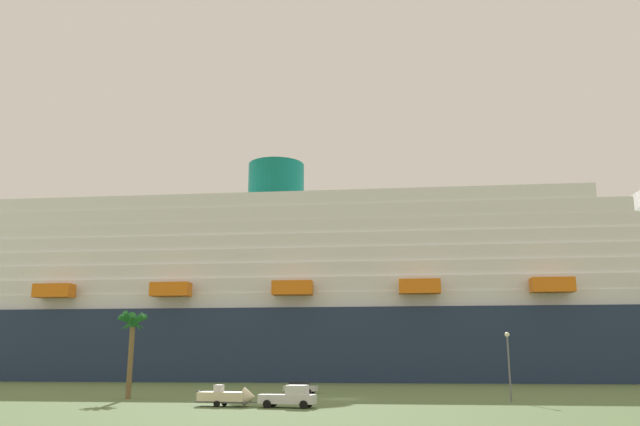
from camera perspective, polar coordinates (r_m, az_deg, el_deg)
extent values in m
plane|color=#567042|center=(108.99, 2.94, -15.45)|extent=(600.00, 600.00, 0.00)
cube|color=#1E2D4C|center=(144.00, 8.80, -11.78)|extent=(215.95, 42.23, 14.58)
cube|color=white|center=(144.41, 8.68, -8.27)|extent=(190.07, 38.65, 3.12)
cube|color=white|center=(144.58, 6.92, -7.08)|extent=(179.26, 38.01, 3.12)
cube|color=white|center=(144.93, 5.17, -5.90)|extent=(173.65, 36.89, 3.12)
cube|color=white|center=(145.48, 3.45, -4.71)|extent=(163.11, 35.75, 3.12)
cube|color=white|center=(146.23, 1.75, -3.53)|extent=(156.05, 34.73, 3.12)
cube|color=white|center=(147.16, 0.07, -2.36)|extent=(146.50, 33.76, 3.12)
cube|color=white|center=(148.27, -1.59, -1.21)|extent=(138.97, 33.35, 3.12)
cube|color=white|center=(149.57, -3.21, -0.07)|extent=(133.72, 32.85, 3.12)
cylinder|color=#0C7266|center=(151.59, -3.98, 2.43)|extent=(13.67, 13.67, 10.57)
cube|color=orange|center=(143.21, -22.91, -6.50)|extent=(8.07, 3.39, 2.80)
cube|color=orange|center=(132.88, -13.34, -6.74)|extent=(8.07, 3.39, 2.80)
cube|color=orange|center=(126.75, -2.50, -6.79)|extent=(8.07, 3.39, 2.80)
cube|color=orange|center=(125.43, 8.98, -6.58)|extent=(8.07, 3.39, 2.80)
cube|color=orange|center=(129.07, 20.24, -6.13)|extent=(8.07, 3.39, 2.80)
cube|color=silver|center=(65.73, -2.97, -16.43)|extent=(5.84, 2.84, 0.90)
cube|color=silver|center=(65.40, -2.08, -15.67)|extent=(2.28, 2.13, 0.90)
cube|color=#26333F|center=(65.23, -1.49, -15.76)|extent=(0.36, 1.68, 0.63)
cylinder|color=black|center=(66.19, -1.02, -16.81)|extent=(0.83, 0.40, 0.80)
cylinder|color=black|center=(64.27, -1.49, -16.93)|extent=(0.83, 0.40, 0.80)
cylinder|color=black|center=(67.25, -4.25, -16.72)|extent=(0.83, 0.40, 0.80)
cylinder|color=black|center=(65.35, -4.81, -16.82)|extent=(0.83, 0.40, 0.80)
cube|color=#595960|center=(68.03, -8.76, -16.51)|extent=(5.73, 2.69, 0.16)
cube|color=#595960|center=(66.88, -6.07, -16.65)|extent=(1.80, 0.40, 0.10)
cylinder|color=black|center=(69.09, -8.62, -16.58)|extent=(0.67, 0.32, 0.64)
cylinder|color=black|center=(67.19, -9.32, -16.66)|extent=(0.67, 0.32, 0.64)
cube|color=beige|center=(68.00, -8.74, -16.06)|extent=(5.26, 2.82, 0.90)
cone|color=beige|center=(66.96, -6.35, -16.18)|extent=(1.47, 2.02, 1.86)
cube|color=silver|center=(68.15, -9.12, -15.37)|extent=(0.94, 1.11, 0.70)
cube|color=black|center=(69.06, -10.90, -15.93)|extent=(0.43, 0.55, 1.10)
cylinder|color=brown|center=(82.16, -16.76, -12.67)|extent=(0.64, 0.64, 8.96)
cone|color=#1E6628|center=(82.11, -16.29, -9.49)|extent=(0.71, 3.49, 2.00)
cone|color=#1E6628|center=(82.45, -16.31, -9.50)|extent=(2.82, 2.55, 2.80)
cone|color=#1E6628|center=(82.61, -16.43, -9.50)|extent=(3.47, 1.04, 2.25)
cone|color=#1E6628|center=(82.64, -16.64, -9.49)|extent=(3.14, 2.75, 2.01)
cone|color=#1E6628|center=(82.46, -16.80, -9.47)|extent=(1.21, 3.18, 2.81)
cone|color=#1E6628|center=(82.16, -16.83, -9.46)|extent=(2.54, 3.15, 2.34)
cone|color=#1E6628|center=(81.90, -16.68, -9.46)|extent=(3.40, 1.04, 2.41)
cone|color=#1E6628|center=(81.92, -16.40, -9.48)|extent=(2.59, 3.16, 2.26)
sphere|color=#1E6628|center=(82.25, -16.56, -9.55)|extent=(1.10, 1.10, 1.10)
cylinder|color=slate|center=(76.63, 16.73, -13.36)|extent=(0.20, 0.20, 7.20)
sphere|color=#F9F2CC|center=(76.66, 16.54, -10.48)|extent=(0.56, 0.56, 0.56)
cube|color=silver|center=(90.74, -1.76, -15.56)|extent=(4.86, 2.75, 0.70)
cube|color=#1E232D|center=(90.78, -1.90, -15.16)|extent=(2.85, 2.17, 0.55)
cylinder|color=black|center=(91.20, -0.63, -15.77)|extent=(0.69, 0.35, 0.66)
cylinder|color=black|center=(89.40, -1.00, -15.83)|extent=(0.69, 0.35, 0.66)
cylinder|color=black|center=(92.12, -2.50, -15.73)|extent=(0.69, 0.35, 0.66)
cylinder|color=black|center=(90.34, -2.90, -15.78)|extent=(0.69, 0.35, 0.66)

